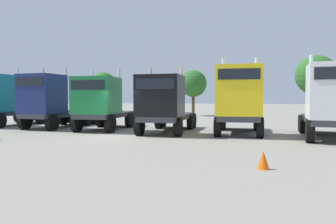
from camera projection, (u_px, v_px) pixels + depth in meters
name	position (u px, v px, depth m)	size (l,w,h in m)	color
ground	(114.00, 137.00, 16.71)	(200.00, 200.00, 0.00)	gray
semi_truck_teal	(1.00, 100.00, 22.80)	(2.72, 6.44, 4.37)	#333338
semi_truck_navy	(50.00, 101.00, 21.17)	(2.59, 6.35, 4.24)	#333338
semi_truck_green	(101.00, 103.00, 19.81)	(3.13, 6.05, 3.98)	#333338
semi_truck_black	(164.00, 104.00, 18.13)	(3.03, 6.61, 3.96)	#333338
semi_truck_yellow	(239.00, 99.00, 17.46)	(2.99, 6.11, 4.43)	#333338
semi_truck_white	(333.00, 102.00, 15.15)	(2.68, 6.46, 4.31)	#333338
traffic_cone_near	(263.00, 160.00, 9.09)	(0.36, 0.36, 0.55)	#F2590C
oak_far_left	(104.00, 85.00, 38.13)	(3.06, 3.06, 5.29)	#4C3823
oak_far_centre	(193.00, 84.00, 36.48)	(3.17, 3.17, 5.40)	#4C3823
oak_far_right	(316.00, 75.00, 32.77)	(4.22, 4.22, 6.63)	#4C3823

